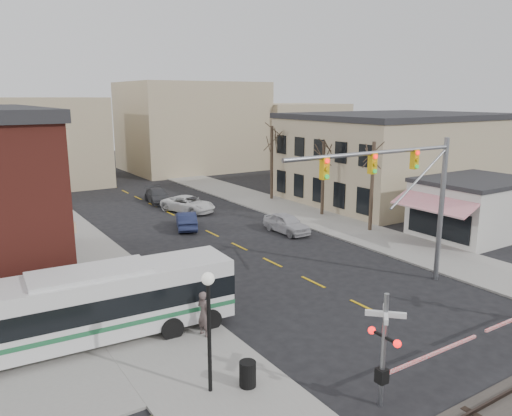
{
  "coord_description": "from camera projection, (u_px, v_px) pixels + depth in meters",
  "views": [
    {
      "loc": [
        -16.94,
        -14.3,
        10.15
      ],
      "look_at": [
        -0.87,
        10.53,
        3.5
      ],
      "focal_mm": 35.0,
      "sensor_mm": 36.0,
      "label": 1
    }
  ],
  "objects": [
    {
      "name": "rr_crossing_west",
      "position": [
        392.0,
        348.0,
        16.56
      ],
      "size": [
        5.6,
        1.36,
        4.0
      ],
      "color": "gray",
      "rests_on": "ground"
    },
    {
      "name": "car_c",
      "position": [
        188.0,
        204.0,
        44.56
      ],
      "size": [
        4.19,
        5.67,
        1.43
      ],
      "primitive_type": "imported",
      "rotation": [
        0.0,
        0.0,
        0.4
      ],
      "color": "silver",
      "rests_on": "ground"
    },
    {
      "name": "pedestrian_near",
      "position": [
        204.0,
        313.0,
        21.22
      ],
      "size": [
        0.63,
        0.81,
        1.98
      ],
      "primitive_type": "imported",
      "rotation": [
        0.0,
        0.0,
        1.81
      ],
      "color": "#564745",
      "rests_on": "sidewalk_west"
    },
    {
      "name": "tree_east_c",
      "position": [
        272.0,
        163.0,
        49.22
      ],
      "size": [
        0.28,
        0.28,
        7.2
      ],
      "color": "#382B21",
      "rests_on": "sidewalk_east"
    },
    {
      "name": "tree_east_b",
      "position": [
        323.0,
        178.0,
        42.66
      ],
      "size": [
        0.28,
        0.28,
        6.3
      ],
      "color": "#382B21",
      "rests_on": "sidewalk_east"
    },
    {
      "name": "street_lamp",
      "position": [
        209.0,
        308.0,
        16.7
      ],
      "size": [
        0.44,
        0.44,
        4.36
      ],
      "color": "black",
      "rests_on": "sidewalk_west"
    },
    {
      "name": "car_d",
      "position": [
        158.0,
        196.0,
        48.42
      ],
      "size": [
        2.51,
        4.84,
        1.34
      ],
      "primitive_type": "imported",
      "rotation": [
        0.0,
        0.0,
        -0.14
      ],
      "color": "#36373B",
      "rests_on": "ground"
    },
    {
      "name": "ground",
      "position": [
        396.0,
        322.0,
        22.92
      ],
      "size": [
        160.0,
        160.0,
        0.0
      ],
      "primitive_type": "plane",
      "color": "black",
      "rests_on": "ground"
    },
    {
      "name": "sidewalk_west",
      "position": [
        76.0,
        246.0,
        34.25
      ],
      "size": [
        5.0,
        60.0,
        0.12
      ],
      "primitive_type": "cube",
      "color": "gray",
      "rests_on": "ground"
    },
    {
      "name": "tree_east_a",
      "position": [
        372.0,
        186.0,
        37.54
      ],
      "size": [
        0.28,
        0.28,
        6.75
      ],
      "color": "#382B21",
      "rests_on": "sidewalk_east"
    },
    {
      "name": "pedestrian_far",
      "position": [
        142.0,
        301.0,
        22.71
      ],
      "size": [
        1.11,
        1.14,
        1.85
      ],
      "primitive_type": "imported",
      "rotation": [
        0.0,
        0.0,
        0.89
      ],
      "color": "#35415D",
      "rests_on": "sidewalk_west"
    },
    {
      "name": "transit_bus",
      "position": [
        92.0,
        305.0,
        20.55
      ],
      "size": [
        12.05,
        3.34,
        3.07
      ],
      "color": "silver",
      "rests_on": "ground"
    },
    {
      "name": "traffic_signal_mast",
      "position": [
        407.0,
        183.0,
        25.46
      ],
      "size": [
        10.95,
        0.3,
        8.0
      ],
      "color": "gray",
      "rests_on": "ground"
    },
    {
      "name": "tan_building",
      "position": [
        396.0,
        156.0,
        50.02
      ],
      "size": [
        20.3,
        15.3,
        8.5
      ],
      "color": "tan",
      "rests_on": "ground"
    },
    {
      "name": "awning_shop",
      "position": [
        474.0,
        207.0,
        36.64
      ],
      "size": [
        9.74,
        6.2,
        4.3
      ],
      "color": "beige",
      "rests_on": "ground"
    },
    {
      "name": "car_a",
      "position": [
        287.0,
        223.0,
        37.76
      ],
      "size": [
        1.85,
        4.36,
        1.47
      ],
      "primitive_type": "imported",
      "rotation": [
        0.0,
        0.0,
        0.03
      ],
      "color": "#AEADB2",
      "rests_on": "ground"
    },
    {
      "name": "trash_bin",
      "position": [
        248.0,
        374.0,
        17.57
      ],
      "size": [
        0.6,
        0.6,
        0.93
      ],
      "primitive_type": "cylinder",
      "color": "black",
      "rests_on": "sidewalk_west"
    },
    {
      "name": "sidewalk_east",
      "position": [
        296.0,
        212.0,
        44.32
      ],
      "size": [
        5.0,
        60.0,
        0.12
      ],
      "primitive_type": "cube",
      "color": "gray",
      "rests_on": "ground"
    },
    {
      "name": "car_b",
      "position": [
        186.0,
        220.0,
        38.92
      ],
      "size": [
        2.86,
        4.39,
        1.37
      ],
      "primitive_type": "imported",
      "rotation": [
        0.0,
        0.0,
        2.77
      ],
      "color": "#19203F",
      "rests_on": "ground"
    }
  ]
}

